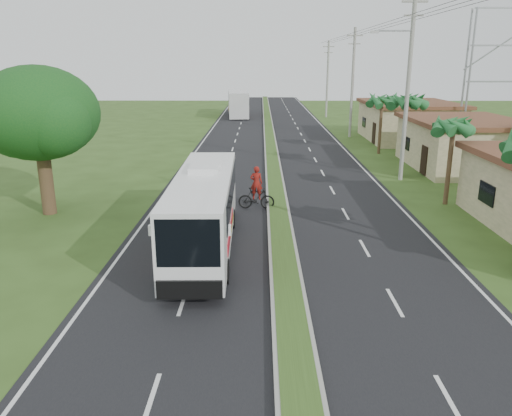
{
  "coord_description": "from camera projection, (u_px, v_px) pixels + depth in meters",
  "views": [
    {
      "loc": [
        -0.94,
        -14.94,
        7.63
      ],
      "look_at": [
        -1.13,
        4.95,
        1.8
      ],
      "focal_mm": 35.0,
      "sensor_mm": 36.0,
      "label": 1
    }
  ],
  "objects": [
    {
      "name": "lane_edge_right",
      "position": [
        367.0,
        173.0,
        35.61
      ],
      "size": [
        0.12,
        160.0,
        0.01
      ],
      "primitive_type": "cube",
      "color": "silver",
      "rests_on": "ground"
    },
    {
      "name": "utility_pole_d",
      "position": [
        327.0,
        78.0,
        70.53
      ],
      "size": [
        1.6,
        0.28,
        10.5
      ],
      "color": "gray",
      "rests_on": "ground"
    },
    {
      "name": "coach_bus_far",
      "position": [
        238.0,
        102.0,
        72.99
      ],
      "size": [
        3.58,
        12.47,
        3.59
      ],
      "rotation": [
        0.0,
        0.0,
        0.07
      ],
      "color": "silver",
      "rests_on": "ground"
    },
    {
      "name": "ground",
      "position": [
        289.0,
        302.0,
        16.48
      ],
      "size": [
        180.0,
        180.0,
        0.0
      ],
      "primitive_type": "plane",
      "color": "#324A1B",
      "rests_on": "ground"
    },
    {
      "name": "shop_far",
      "position": [
        408.0,
        121.0,
        50.35
      ],
      "size": [
        8.6,
        11.6,
        3.82
      ],
      "color": "tan",
      "rests_on": "ground"
    },
    {
      "name": "palm_verge_d",
      "position": [
        382.0,
        100.0,
        41.98
      ],
      "size": [
        2.4,
        2.4,
        5.25
      ],
      "color": "#473321",
      "rests_on": "ground"
    },
    {
      "name": "coach_bus_main",
      "position": [
        204.0,
        206.0,
        20.65
      ],
      "size": [
        2.45,
        10.75,
        3.46
      ],
      "rotation": [
        0.0,
        0.0,
        0.02
      ],
      "color": "white",
      "rests_on": "ground"
    },
    {
      "name": "palm_verge_c",
      "position": [
        407.0,
        101.0,
        33.19
      ],
      "size": [
        2.4,
        2.4,
        5.85
      ],
      "color": "#473321",
      "rests_on": "ground"
    },
    {
      "name": "lane_edge_left",
      "position": [
        180.0,
        173.0,
        35.73
      ],
      "size": [
        0.12,
        160.0,
        0.01
      ],
      "primitive_type": "cube",
      "color": "silver",
      "rests_on": "ground"
    },
    {
      "name": "median_strip",
      "position": [
        274.0,
        172.0,
        35.64
      ],
      "size": [
        1.2,
        160.0,
        0.18
      ],
      "color": "gray",
      "rests_on": "ground"
    },
    {
      "name": "shade_tree",
      "position": [
        36.0,
        117.0,
        24.79
      ],
      "size": [
        6.3,
        6.0,
        7.54
      ],
      "color": "#473321",
      "rests_on": "ground"
    },
    {
      "name": "utility_pole_b",
      "position": [
        408.0,
        84.0,
        31.92
      ],
      "size": [
        3.2,
        0.28,
        12.0
      ],
      "color": "gray",
      "rests_on": "ground"
    },
    {
      "name": "motorcyclist",
      "position": [
        256.0,
        194.0,
        26.73
      ],
      "size": [
        1.98,
        0.66,
        2.35
      ],
      "rotation": [
        0.0,
        0.0,
        -0.06
      ],
      "color": "black",
      "rests_on": "ground"
    },
    {
      "name": "utility_pole_c",
      "position": [
        352.0,
        82.0,
        51.27
      ],
      "size": [
        1.6,
        0.28,
        11.0
      ],
      "color": "gray",
      "rests_on": "ground"
    },
    {
      "name": "road_asphalt",
      "position": [
        274.0,
        173.0,
        35.67
      ],
      "size": [
        14.0,
        160.0,
        0.02
      ],
      "primitive_type": "cube",
      "color": "black",
      "rests_on": "ground"
    },
    {
      "name": "palm_verge_b",
      "position": [
        454.0,
        126.0,
        26.68
      ],
      "size": [
        2.4,
        2.4,
        5.05
      ],
      "color": "#473321",
      "rests_on": "ground"
    },
    {
      "name": "shop_mid",
      "position": [
        462.0,
        143.0,
        36.94
      ],
      "size": [
        7.6,
        10.6,
        3.67
      ],
      "color": "tan",
      "rests_on": "ground"
    }
  ]
}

